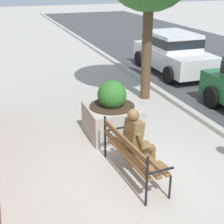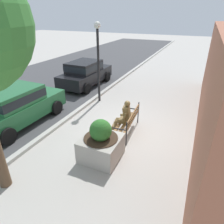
% 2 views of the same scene
% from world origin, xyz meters
% --- Properties ---
extents(ground_plane, '(80.00, 80.00, 0.00)m').
position_xyz_m(ground_plane, '(0.00, 0.00, 0.00)').
color(ground_plane, '#ADA8A0').
extents(curb_stone, '(60.00, 0.20, 0.12)m').
position_xyz_m(curb_stone, '(0.00, 2.90, 0.06)').
color(curb_stone, '#B2AFA8').
rests_on(curb_stone, ground).
extents(building_wall_behind, '(12.00, 0.50, 3.81)m').
position_xyz_m(building_wall_behind, '(1.50, -2.60, 1.91)').
color(building_wall_behind, '#9E5B42').
rests_on(building_wall_behind, ground).
extents(park_bench, '(1.83, 0.65, 0.95)m').
position_xyz_m(park_bench, '(-0.09, 0.07, 0.54)').
color(park_bench, brown).
rests_on(park_bench, ground).
extents(bronze_statue_seated, '(0.60, 0.84, 1.37)m').
position_xyz_m(bronze_statue_seated, '(-0.18, 0.28, 0.67)').
color(bronze_statue_seated, brown).
rests_on(bronze_statue_seated, ground).
extents(concrete_planter, '(1.19, 1.19, 1.38)m').
position_xyz_m(concrete_planter, '(-1.91, 0.35, 0.53)').
color(concrete_planter, '#A8A399').
rests_on(concrete_planter, ground).
extents(parked_car_green, '(4.13, 1.98, 1.56)m').
position_xyz_m(parked_car_green, '(-1.30, 4.55, 0.84)').
color(parked_car_green, '#236638').
rests_on(parked_car_green, ground).
extents(parked_car_black, '(4.13, 1.98, 1.56)m').
position_xyz_m(parked_car_black, '(4.19, 4.55, 0.84)').
color(parked_car_black, black).
rests_on(parked_car_black, ground).
extents(lamp_post, '(0.32, 0.32, 3.90)m').
position_xyz_m(lamp_post, '(2.28, 2.58, 2.55)').
color(lamp_post, black).
rests_on(lamp_post, ground).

